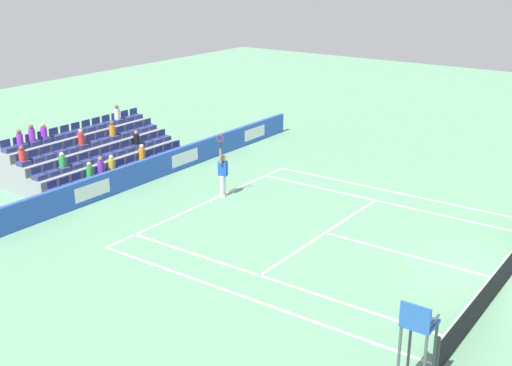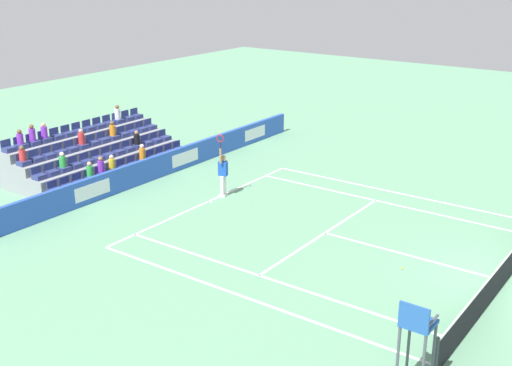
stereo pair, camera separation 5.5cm
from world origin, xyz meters
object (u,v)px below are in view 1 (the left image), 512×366
object	(u,v)px
umpire_chair	(418,333)
loose_tennis_ball	(402,268)
tennis_net	(508,267)
tennis_player	(223,173)

from	to	relation	value
umpire_chair	loose_tennis_ball	size ratio (longest dim) A/B	34.41
loose_tennis_ball	tennis_net	bearing A→B (deg)	110.13
umpire_chair	loose_tennis_ball	world-z (taller)	umpire_chair
umpire_chair	loose_tennis_ball	bearing A→B (deg)	-154.32
tennis_net	tennis_player	size ratio (longest dim) A/B	4.19
tennis_player	umpire_chair	xyz separation A→B (m)	(7.65, 11.58, 0.53)
tennis_net	umpire_chair	world-z (taller)	umpire_chair
tennis_player	umpire_chair	bearing A→B (deg)	56.54
tennis_player	loose_tennis_ball	xyz separation A→B (m)	(1.97, 8.85, -0.96)
tennis_player	loose_tennis_ball	world-z (taller)	tennis_player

